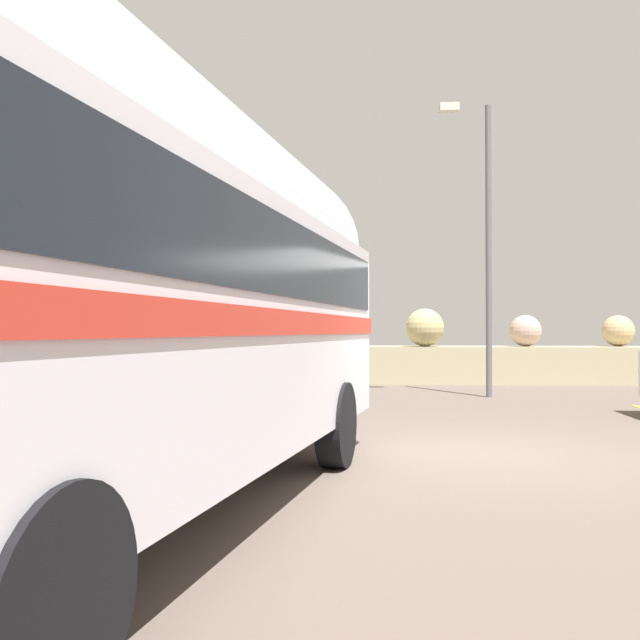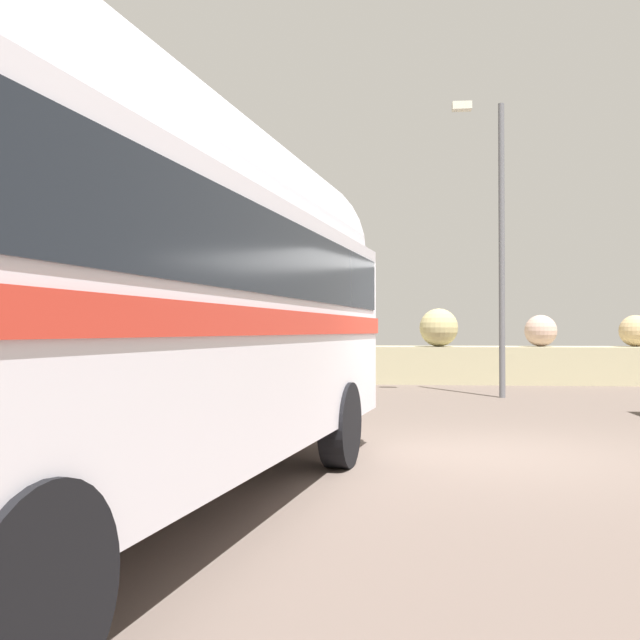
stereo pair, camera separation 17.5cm
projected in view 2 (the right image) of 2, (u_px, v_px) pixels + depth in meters
name	position (u px, v px, depth m)	size (l,w,h in m)	color
ground	(485.00, 454.00, 8.56)	(32.00, 26.00, 0.02)	brown
breakwater	(416.00, 360.00, 20.33)	(31.36, 2.11, 2.40)	tan
vintage_coach	(130.00, 270.00, 5.52)	(3.95, 8.88, 3.70)	black
lamp_post	(497.00, 233.00, 15.78)	(1.21, 0.39, 6.84)	#5B5B60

